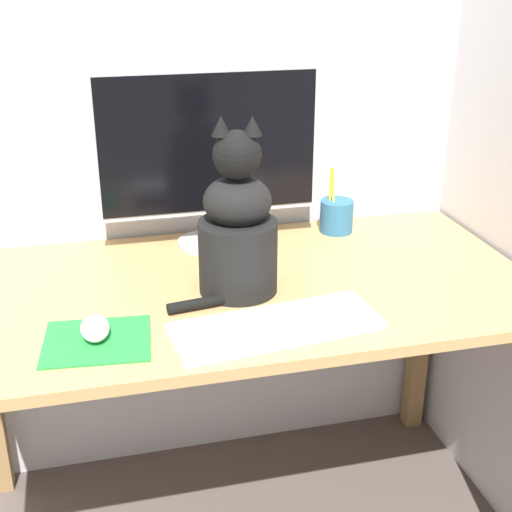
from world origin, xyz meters
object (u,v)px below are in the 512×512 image
object	(u,v)px
keyboard	(276,325)
pen_cup	(336,216)
monitor	(209,152)
computer_mouse_left	(95,328)
cat	(237,229)

from	to	relation	value
keyboard	pen_cup	bearing A→B (deg)	51.24
monitor	keyboard	bearing A→B (deg)	-85.06
pen_cup	monitor	bearing A→B (deg)	-178.19
computer_mouse_left	monitor	bearing A→B (deg)	53.70
computer_mouse_left	pen_cup	world-z (taller)	pen_cup
computer_mouse_left	cat	distance (m)	0.36
monitor	computer_mouse_left	xyz separation A→B (m)	(-0.31, -0.42, -0.22)
computer_mouse_left	pen_cup	size ratio (longest dim) A/B	0.57
monitor	cat	size ratio (longest dim) A/B	1.42
keyboard	cat	size ratio (longest dim) A/B	1.10
monitor	pen_cup	distance (m)	0.40
monitor	cat	xyz separation A→B (m)	(0.01, -0.28, -0.10)
computer_mouse_left	cat	size ratio (longest dim) A/B	0.26
computer_mouse_left	keyboard	bearing A→B (deg)	-9.60
monitor	pen_cup	bearing A→B (deg)	1.81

